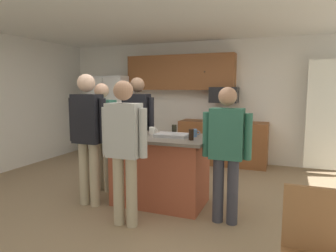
{
  "coord_description": "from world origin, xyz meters",
  "views": [
    {
      "loc": [
        1.78,
        -3.74,
        1.61
      ],
      "look_at": [
        0.21,
        0.3,
        1.05
      ],
      "focal_mm": 32.24,
      "sensor_mm": 36.0,
      "label": 1
    }
  ],
  "objects": [
    {
      "name": "tumbler_amber",
      "position": [
        -0.31,
        0.05,
        1.02
      ],
      "size": [
        0.07,
        0.07,
        0.14
      ],
      "color": "black",
      "rests_on": "kitchen_island"
    },
    {
      "name": "mug_blue_stoneware",
      "position": [
        0.06,
        0.08,
        1.0
      ],
      "size": [
        0.13,
        0.09,
        0.11
      ],
      "color": "white",
      "rests_on": "kitchen_island"
    },
    {
      "name": "cabinet_run_lower",
      "position": [
        0.6,
        2.48,
        0.45
      ],
      "size": [
        1.8,
        0.63,
        0.9
      ],
      "color": "brown",
      "rests_on": "ground"
    },
    {
      "name": "serving_tray",
      "position": [
        0.38,
        0.02,
        0.97
      ],
      "size": [
        0.44,
        0.3,
        0.04
      ],
      "color": "#B7B7BC",
      "rests_on": "kitchen_island"
    },
    {
      "name": "person_guest_left",
      "position": [
        1.17,
        -0.29,
        0.92
      ],
      "size": [
        0.57,
        0.22,
        1.61
      ],
      "rotation": [
        0.0,
        0.0,
        2.85
      ],
      "color": "#383842",
      "rests_on": "ground"
    },
    {
      "name": "french_door_window_panel",
      "position": [
        2.6,
        2.4,
        1.1
      ],
      "size": [
        0.9,
        0.06,
        2.0
      ],
      "primitive_type": "cube",
      "color": "white",
      "rests_on": "ground"
    },
    {
      "name": "person_elder_center",
      "position": [
        0.1,
        -0.78,
        0.97
      ],
      "size": [
        0.57,
        0.22,
        1.68
      ],
      "rotation": [
        0.0,
        0.0,
        1.42
      ],
      "color": "tan",
      "rests_on": "ground"
    },
    {
      "name": "ceiling",
      "position": [
        0.0,
        0.0,
        2.6
      ],
      "size": [
        7.04,
        7.04,
        0.0
      ],
      "primitive_type": "plane",
      "color": "white"
    },
    {
      "name": "microwave_over_range",
      "position": [
        0.6,
        2.5,
        1.45
      ],
      "size": [
        0.56,
        0.4,
        0.32
      ],
      "primitive_type": "cube",
      "color": "black"
    },
    {
      "name": "back_wall",
      "position": [
        0.0,
        2.8,
        1.3
      ],
      "size": [
        6.4,
        0.1,
        2.6
      ],
      "primitive_type": "cube",
      "color": "white",
      "rests_on": "ground"
    },
    {
      "name": "cabinet_run_upper",
      "position": [
        -0.4,
        2.6,
        1.93
      ],
      "size": [
        2.4,
        0.38,
        0.75
      ],
      "color": "brown"
    },
    {
      "name": "glass_stout_tall",
      "position": [
        -0.12,
        -0.17,
        1.02
      ],
      "size": [
        0.07,
        0.07,
        0.14
      ],
      "color": "black",
      "rests_on": "kitchen_island"
    },
    {
      "name": "person_host_foreground",
      "position": [
        -0.66,
        -0.41,
        1.04
      ],
      "size": [
        0.57,
        0.23,
        1.78
      ],
      "rotation": [
        0.0,
        0.0,
        0.44
      ],
      "color": "tan",
      "rests_on": "ground"
    },
    {
      "name": "glass_pilsner",
      "position": [
        0.32,
        0.27,
        1.01
      ],
      "size": [
        0.07,
        0.07,
        0.13
      ],
      "color": "black",
      "rests_on": "kitchen_island"
    },
    {
      "name": "person_guest_right",
      "position": [
        -0.43,
        0.6,
        1.03
      ],
      "size": [
        0.57,
        0.23,
        1.76
      ],
      "rotation": [
        0.0,
        0.0,
        -0.75
      ],
      "color": "#232D4C",
      "rests_on": "ground"
    },
    {
      "name": "glass_dark_ale",
      "position": [
        0.7,
        -0.14,
        1.01
      ],
      "size": [
        0.06,
        0.06,
        0.14
      ],
      "color": "black",
      "rests_on": "kitchen_island"
    },
    {
      "name": "person_guest_by_door",
      "position": [
        -0.8,
        0.14,
        0.96
      ],
      "size": [
        0.57,
        0.22,
        1.67
      ],
      "rotation": [
        0.0,
        0.0,
        -0.14
      ],
      "color": "tan",
      "rests_on": "ground"
    },
    {
      "name": "refrigerator",
      "position": [
        -2.0,
        2.38,
        0.93
      ],
      "size": [
        0.86,
        0.76,
        1.86
      ],
      "color": "white",
      "rests_on": "ground"
    },
    {
      "name": "kitchen_island",
      "position": [
        0.21,
        -0.0,
        0.48
      ],
      "size": [
        1.36,
        0.86,
        0.95
      ],
      "color": "#9E4C33",
      "rests_on": "ground"
    },
    {
      "name": "mug_ceramic_white",
      "position": [
        0.66,
        0.12,
        1.0
      ],
      "size": [
        0.12,
        0.08,
        0.1
      ],
      "color": "#4C6B99",
      "rests_on": "kitchen_island"
    },
    {
      "name": "floor",
      "position": [
        0.0,
        0.0,
        0.0
      ],
      "size": [
        7.04,
        7.04,
        0.0
      ],
      "primitive_type": "plane",
      "color": "#937A5B",
      "rests_on": "ground"
    },
    {
      "name": "wooden_chair",
      "position": [
        2.01,
        -1.63,
        0.52
      ],
      "size": [
        0.42,
        0.42,
        0.93
      ],
      "rotation": [
        0.0,
        0.0,
        -0.14
      ],
      "color": "#936038",
      "rests_on": "ground"
    }
  ]
}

